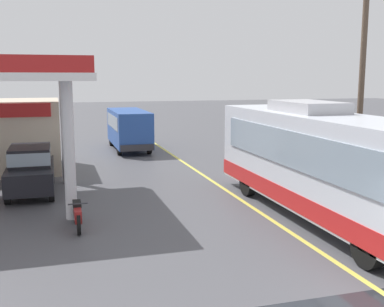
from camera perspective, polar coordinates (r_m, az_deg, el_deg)
The scene contains 7 objects.
ground at distance 28.00m, azimuth -2.78°, elevation 0.07°, with size 120.00×120.00×0.00m, color #4C4C51.
lane_divider_stripe at distance 23.24m, azimuth 0.10°, elevation -1.81°, with size 0.16×50.00×0.01m, color #D8CC4C.
coach_bus_main at distance 15.37m, azimuth 15.53°, elevation -1.38°, with size 2.60×11.04×3.69m.
car_at_pump at distance 19.26m, azimuth -19.03°, elevation -1.58°, with size 1.70×4.20×1.82m.
minibus_opposing_lane at distance 29.41m, azimuth -7.70°, elevation 3.33°, with size 2.04×6.13×2.44m.
motorcycle_parked_forecourt at distance 14.49m, azimuth -13.76°, elevation -7.14°, with size 0.55×1.80×0.92m.
utility_pole_roadside at distance 20.76m, azimuth 19.96°, elevation 8.80°, with size 1.80×0.24×8.63m.
Camera 1 is at (-6.42, -6.89, 4.47)m, focal length 43.85 mm.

